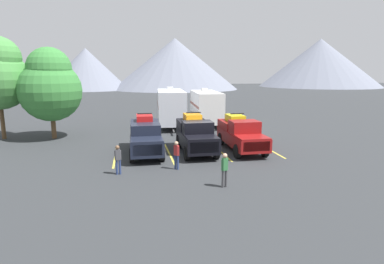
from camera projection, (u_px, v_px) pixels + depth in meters
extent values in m
plane|color=#2D3033|center=(197.00, 155.00, 20.39)|extent=(240.00, 240.00, 0.00)
cube|color=black|center=(146.00, 140.00, 20.64)|extent=(2.05, 5.80, 0.93)
cube|color=black|center=(147.00, 140.00, 18.53)|extent=(1.91, 1.64, 0.08)
cube|color=black|center=(146.00, 130.00, 19.98)|extent=(1.87, 1.52, 0.72)
cube|color=slate|center=(146.00, 131.00, 19.39)|extent=(1.74, 0.23, 0.53)
cube|color=black|center=(145.00, 125.00, 22.00)|extent=(1.97, 2.68, 0.58)
cube|color=silver|center=(148.00, 150.00, 17.87)|extent=(1.68, 0.08, 0.65)
cylinder|color=black|center=(162.00, 154.00, 18.99)|extent=(0.29, 0.88, 0.88)
cylinder|color=black|center=(132.00, 155.00, 18.67)|extent=(0.29, 0.88, 0.88)
cylinder|color=black|center=(157.00, 140.00, 22.78)|extent=(0.29, 0.88, 0.88)
cylinder|color=black|center=(132.00, 141.00, 22.46)|extent=(0.29, 0.88, 0.88)
cube|color=red|center=(144.00, 118.00, 21.90)|extent=(1.11, 1.71, 0.45)
cylinder|color=black|center=(151.00, 119.00, 21.41)|extent=(0.19, 0.44, 0.44)
cylinder|color=black|center=(138.00, 120.00, 21.26)|extent=(0.19, 0.44, 0.44)
cylinder|color=black|center=(150.00, 117.00, 22.54)|extent=(0.19, 0.44, 0.44)
cylinder|color=black|center=(138.00, 117.00, 22.39)|extent=(0.19, 0.44, 0.44)
cube|color=black|center=(145.00, 114.00, 21.37)|extent=(0.99, 0.09, 0.08)
cube|color=black|center=(196.00, 139.00, 20.95)|extent=(2.10, 5.25, 0.95)
cube|color=black|center=(202.00, 137.00, 19.04)|extent=(1.97, 1.49, 0.08)
cube|color=black|center=(198.00, 128.00, 20.33)|extent=(1.93, 1.38, 0.81)
cube|color=slate|center=(199.00, 128.00, 19.80)|extent=(1.80, 0.25, 0.60)
cube|color=black|center=(192.00, 124.00, 22.17)|extent=(2.03, 2.43, 0.60)
cube|color=silver|center=(205.00, 148.00, 18.45)|extent=(1.73, 0.08, 0.66)
cylinder|color=black|center=(216.00, 152.00, 19.49)|extent=(0.29, 0.88, 0.88)
cylinder|color=black|center=(187.00, 153.00, 19.16)|extent=(0.29, 0.88, 0.88)
cylinder|color=black|center=(204.00, 140.00, 22.93)|extent=(0.29, 0.88, 0.88)
cylinder|color=black|center=(179.00, 141.00, 22.60)|extent=(0.29, 0.88, 0.88)
cube|color=orange|center=(192.00, 117.00, 22.07)|extent=(1.14, 1.55, 0.45)
cylinder|color=black|center=(200.00, 118.00, 21.64)|extent=(0.19, 0.44, 0.44)
cylinder|color=black|center=(187.00, 118.00, 21.48)|extent=(0.19, 0.44, 0.44)
cylinder|color=black|center=(197.00, 116.00, 22.66)|extent=(0.19, 0.44, 0.44)
cylinder|color=black|center=(185.00, 116.00, 22.50)|extent=(0.19, 0.44, 0.44)
cube|color=black|center=(193.00, 113.00, 21.58)|extent=(1.02, 0.09, 0.08)
cube|color=maroon|center=(241.00, 138.00, 21.56)|extent=(2.07, 5.62, 0.85)
cube|color=maroon|center=(252.00, 137.00, 19.52)|extent=(1.94, 1.59, 0.08)
cube|color=maroon|center=(244.00, 127.00, 20.91)|extent=(1.90, 1.48, 0.85)
cube|color=slate|center=(247.00, 128.00, 20.34)|extent=(1.76, 0.26, 0.63)
cube|color=maroon|center=(235.00, 125.00, 22.89)|extent=(1.99, 2.60, 0.53)
cube|color=silver|center=(257.00, 147.00, 18.88)|extent=(1.70, 0.08, 0.60)
cylinder|color=black|center=(265.00, 150.00, 19.96)|extent=(0.29, 0.90, 0.90)
cylinder|color=black|center=(237.00, 151.00, 19.64)|extent=(0.29, 0.90, 0.90)
cylinder|color=black|center=(244.00, 138.00, 23.64)|extent=(0.29, 0.90, 0.90)
cylinder|color=black|center=(221.00, 139.00, 23.31)|extent=(0.29, 0.90, 0.90)
cube|color=yellow|center=(235.00, 118.00, 22.79)|extent=(1.12, 1.66, 0.45)
cylinder|color=black|center=(243.00, 119.00, 22.33)|extent=(0.19, 0.44, 0.44)
cylinder|color=black|center=(231.00, 119.00, 22.17)|extent=(0.19, 0.44, 0.44)
cylinder|color=black|center=(238.00, 117.00, 23.42)|extent=(0.19, 0.44, 0.44)
cylinder|color=black|center=(227.00, 117.00, 23.26)|extent=(0.19, 0.44, 0.44)
cube|color=black|center=(237.00, 114.00, 22.27)|extent=(1.00, 0.09, 0.08)
cube|color=gold|center=(115.00, 156.00, 20.23)|extent=(0.12, 5.50, 0.01)
cube|color=gold|center=(169.00, 153.00, 20.89)|extent=(0.12, 5.50, 0.01)
cube|color=gold|center=(220.00, 151.00, 21.56)|extent=(0.12, 5.50, 0.01)
cube|color=gold|center=(267.00, 148.00, 22.22)|extent=(0.12, 5.50, 0.01)
cube|color=silver|center=(171.00, 106.00, 30.73)|extent=(3.04, 7.44, 3.06)
cube|color=brown|center=(158.00, 105.00, 30.55)|extent=(0.54, 6.96, 0.24)
cube|color=silver|center=(170.00, 88.00, 31.48)|extent=(0.65, 0.74, 0.30)
cube|color=#333333|center=(174.00, 131.00, 26.93)|extent=(0.21, 1.21, 0.12)
cylinder|color=black|center=(183.00, 124.00, 30.33)|extent=(0.28, 0.77, 0.76)
cylinder|color=black|center=(160.00, 124.00, 30.06)|extent=(0.28, 0.77, 0.76)
cylinder|color=black|center=(182.00, 121.00, 32.03)|extent=(0.28, 0.77, 0.76)
cylinder|color=black|center=(159.00, 122.00, 31.76)|extent=(0.28, 0.77, 0.76)
cube|color=white|center=(206.00, 106.00, 31.62)|extent=(2.93, 7.16, 2.88)
cube|color=brown|center=(194.00, 105.00, 31.45)|extent=(0.52, 6.70, 0.24)
cube|color=silver|center=(204.00, 90.00, 32.35)|extent=(0.65, 0.74, 0.30)
cube|color=#333333|center=(213.00, 129.00, 27.94)|extent=(0.21, 1.21, 0.12)
cylinder|color=black|center=(218.00, 122.00, 31.24)|extent=(0.28, 0.77, 0.76)
cylinder|color=black|center=(196.00, 123.00, 30.98)|extent=(0.28, 0.77, 0.76)
cylinder|color=black|center=(215.00, 120.00, 32.87)|extent=(0.28, 0.77, 0.76)
cylinder|color=black|center=(194.00, 120.00, 32.61)|extent=(0.28, 0.77, 0.76)
cylinder|color=navy|center=(178.00, 163.00, 17.34)|extent=(0.12, 0.12, 0.81)
cylinder|color=navy|center=(175.00, 162.00, 17.43)|extent=(0.12, 0.12, 0.81)
cube|color=maroon|center=(176.00, 150.00, 17.25)|extent=(0.30, 0.30, 0.57)
sphere|color=tan|center=(176.00, 143.00, 17.18)|extent=(0.22, 0.22, 0.22)
cylinder|color=maroon|center=(178.00, 151.00, 17.19)|extent=(0.09, 0.09, 0.52)
cylinder|color=maroon|center=(174.00, 150.00, 17.33)|extent=(0.09, 0.09, 0.52)
cylinder|color=navy|center=(117.00, 167.00, 16.51)|extent=(0.12, 0.12, 0.80)
cylinder|color=navy|center=(120.00, 167.00, 16.55)|extent=(0.12, 0.12, 0.80)
cube|color=#4C4C51|center=(118.00, 155.00, 16.40)|extent=(0.24, 0.20, 0.57)
sphere|color=brown|center=(117.00, 147.00, 16.32)|extent=(0.22, 0.22, 0.22)
cylinder|color=#4C4C51|center=(115.00, 155.00, 16.37)|extent=(0.09, 0.09, 0.51)
cylinder|color=#4C4C51|center=(120.00, 155.00, 16.43)|extent=(0.09, 0.09, 0.51)
cylinder|color=#3F3F42|center=(226.00, 178.00, 14.72)|extent=(0.12, 0.12, 0.83)
cylinder|color=#3F3F42|center=(223.00, 179.00, 14.65)|extent=(0.12, 0.12, 0.83)
cube|color=#33723F|center=(225.00, 164.00, 14.55)|extent=(0.28, 0.24, 0.59)
sphere|color=tan|center=(225.00, 156.00, 14.47)|extent=(0.23, 0.23, 0.23)
cylinder|color=#33723F|center=(227.00, 164.00, 14.61)|extent=(0.10, 0.10, 0.53)
cylinder|color=#33723F|center=(222.00, 165.00, 14.50)|extent=(0.10, 0.10, 0.53)
cylinder|color=brown|center=(53.00, 122.00, 25.39)|extent=(0.37, 0.37, 2.66)
sphere|color=#387F38|center=(51.00, 91.00, 24.90)|extent=(4.88, 4.88, 4.88)
sphere|color=#387F38|center=(49.00, 69.00, 24.45)|extent=(3.42, 3.42, 3.42)
cylinder|color=brown|center=(2.00, 117.00, 25.11)|extent=(0.31, 0.31, 3.58)
cone|color=slate|center=(86.00, 69.00, 94.96)|extent=(25.30, 25.30, 12.51)
cone|color=slate|center=(175.00, 64.00, 98.73)|extent=(39.64, 39.64, 15.82)
cone|color=slate|center=(319.00, 63.00, 115.54)|extent=(43.34, 43.34, 17.36)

